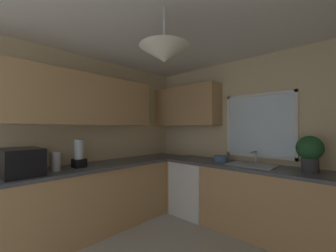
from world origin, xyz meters
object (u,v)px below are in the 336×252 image
microwave (21,162)px  bowl (220,159)px  sink_assembly (252,165)px  blender_appliance (79,155)px  dishwasher (194,187)px  kettle (56,161)px  potted_plant (310,151)px

microwave → bowl: (1.13, 2.28, -0.10)m
sink_assembly → blender_appliance: (-1.59, -1.65, 0.15)m
dishwasher → kettle: kettle is taller
dishwasher → kettle: size_ratio=3.69×
kettle → bowl: size_ratio=1.12×
sink_assembly → bowl: size_ratio=2.89×
dishwasher → blender_appliance: (-0.66, -1.62, 0.63)m
dishwasher → blender_appliance: 1.86m
kettle → microwave: bearing=-93.4°
dishwasher → bowl: (0.47, 0.03, 0.51)m
bowl → potted_plant: bearing=2.6°
potted_plant → blender_appliance: 2.82m
sink_assembly → microwave: bearing=-124.9°
microwave → potted_plant: potted_plant is taller
potted_plant → bowl: 1.14m
bowl → sink_assembly: bearing=0.8°
bowl → blender_appliance: size_ratio=0.57×
kettle → potted_plant: potted_plant is taller
dishwasher → bowl: bearing=3.7°
dishwasher → potted_plant: bearing=2.9°
microwave → sink_assembly: 2.79m
bowl → blender_appliance: 2.00m
sink_assembly → potted_plant: (0.65, 0.04, 0.23)m
sink_assembly → dishwasher: bearing=-177.8°
potted_plant → bowl: bearing=-177.4°
microwave → bowl: 2.54m
potted_plant → bowl: (-1.12, -0.05, -0.20)m
microwave → kettle: (0.02, 0.34, -0.03)m
microwave → kettle: size_ratio=2.09×
sink_assembly → blender_appliance: 2.30m
sink_assembly → bowl: 0.47m
dishwasher → bowl: size_ratio=4.14×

